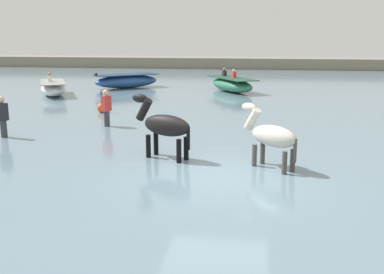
{
  "coord_description": "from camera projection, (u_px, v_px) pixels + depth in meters",
  "views": [
    {
      "loc": [
        0.87,
        -10.15,
        3.56
      ],
      "look_at": [
        -0.83,
        1.72,
        0.84
      ],
      "focal_mm": 43.16,
      "sensor_mm": 36.0,
      "label": 1
    }
  ],
  "objects": [
    {
      "name": "horse_lead_pinto",
      "position": [
        271.0,
        138.0,
        11.06
      ],
      "size": [
        1.49,
        1.33,
        1.86
      ],
      "color": "beige",
      "rests_on": "ground"
    },
    {
      "name": "water_surface",
      "position": [
        237.0,
        111.0,
        20.32
      ],
      "size": [
        90.0,
        90.0,
        0.34
      ],
      "primitive_type": "cube",
      "color": "slate",
      "rests_on": "ground"
    },
    {
      "name": "person_onlooker_right",
      "position": [
        107.0,
        111.0,
        16.12
      ],
      "size": [
        0.32,
        0.38,
        1.63
      ],
      "color": "#383842",
      "rests_on": "ground"
    },
    {
      "name": "person_onlooker_left",
      "position": [
        3.0,
        121.0,
        14.42
      ],
      "size": [
        0.35,
        0.25,
        1.63
      ],
      "color": "#383842",
      "rests_on": "ground"
    },
    {
      "name": "far_shoreline",
      "position": [
        249.0,
        65.0,
        42.07
      ],
      "size": [
        80.0,
        2.4,
        1.3
      ],
      "primitive_type": "cube",
      "color": "gray",
      "rests_on": "ground"
    },
    {
      "name": "channel_buoy",
      "position": [
        102.0,
        108.0,
        18.98
      ],
      "size": [
        0.39,
        0.39,
        0.89
      ],
      "color": "#E54C1E",
      "rests_on": "water_surface"
    },
    {
      "name": "boat_far_inshore",
      "position": [
        232.0,
        85.0,
        25.64
      ],
      "size": [
        3.19,
        4.05,
        1.25
      ],
      "color": "#337556",
      "rests_on": "water_surface"
    },
    {
      "name": "boat_far_offshore",
      "position": [
        53.0,
        88.0,
        24.17
      ],
      "size": [
        2.64,
        3.65,
        1.2
      ],
      "color": "silver",
      "rests_on": "water_surface"
    },
    {
      "name": "horse_trailing_black",
      "position": [
        164.0,
        127.0,
        11.93
      ],
      "size": [
        1.78,
        1.06,
        1.98
      ],
      "color": "black",
      "rests_on": "ground"
    },
    {
      "name": "ground_plane",
      "position": [
        217.0,
        190.0,
        10.7
      ],
      "size": [
        120.0,
        120.0,
        0.0
      ],
      "primitive_type": "plane",
      "color": "#84755B"
    },
    {
      "name": "boat_mid_outer",
      "position": [
        127.0,
        81.0,
        27.37
      ],
      "size": [
        3.91,
        3.42,
        0.95
      ],
      "color": "#28518E",
      "rests_on": "water_surface"
    }
  ]
}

